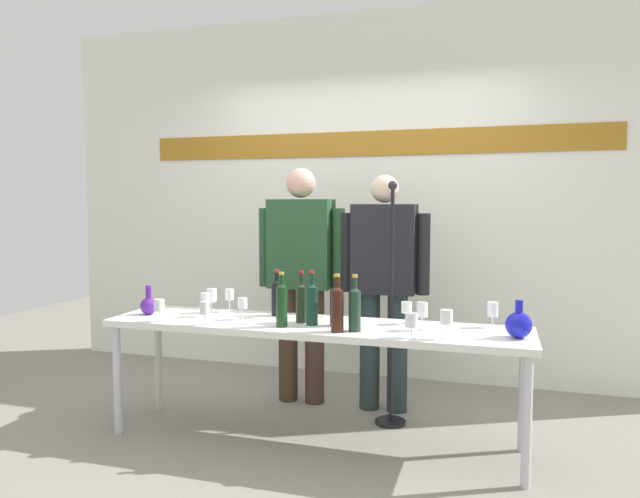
{
  "coord_description": "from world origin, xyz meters",
  "views": [
    {
      "loc": [
        1.04,
        -3.27,
        1.45
      ],
      "look_at": [
        0.0,
        0.15,
        1.16
      ],
      "focal_mm": 32.77,
      "sensor_mm": 36.0,
      "label": 1
    }
  ],
  "objects_px": {
    "wine_glass_left_0": "(243,304)",
    "wine_glass_right_2": "(412,321)",
    "display_table": "(313,333)",
    "decanter_blue_right": "(519,324)",
    "wine_bottle_2": "(282,303)",
    "wine_glass_left_1": "(205,309)",
    "microphone_stand": "(391,343)",
    "wine_glass_right_0": "(493,310)",
    "wine_bottle_4": "(336,304)",
    "wine_bottle_5": "(277,296)",
    "wine_glass_right_1": "(407,308)",
    "wine_bottle_6": "(301,301)",
    "presenter_left": "(301,268)",
    "wine_bottle_1": "(337,307)",
    "wine_glass_left_4": "(212,296)",
    "decanter_blue_left": "(149,305)",
    "wine_glass_left_3": "(229,295)",
    "wine_bottle_0": "(355,307)",
    "wine_glass_left_5": "(159,306)",
    "wine_glass_right_3": "(422,310)",
    "presenter_right": "(384,277)",
    "wine_bottle_3": "(312,302)",
    "wine_glass_left_2": "(206,300)",
    "wine_glass_right_4": "(446,318)"
  },
  "relations": [
    {
      "from": "wine_bottle_3",
      "to": "wine_bottle_5",
      "type": "distance_m",
      "value": 0.37
    },
    {
      "from": "wine_bottle_5",
      "to": "wine_glass_right_2",
      "type": "distance_m",
      "value": 0.99
    },
    {
      "from": "decanter_blue_left",
      "to": "wine_bottle_5",
      "type": "xyz_separation_m",
      "value": [
        0.8,
        0.21,
        0.07
      ]
    },
    {
      "from": "wine_bottle_1",
      "to": "wine_glass_left_1",
      "type": "relative_size",
      "value": 2.33
    },
    {
      "from": "wine_bottle_3",
      "to": "wine_glass_right_3",
      "type": "relative_size",
      "value": 2.0
    },
    {
      "from": "wine_bottle_0",
      "to": "wine_bottle_3",
      "type": "xyz_separation_m",
      "value": [
        -0.28,
        0.1,
        -0.0
      ]
    },
    {
      "from": "presenter_right",
      "to": "wine_glass_left_1",
      "type": "height_order",
      "value": "presenter_right"
    },
    {
      "from": "wine_bottle_1",
      "to": "wine_glass_right_1",
      "type": "bearing_deg",
      "value": 43.71
    },
    {
      "from": "presenter_right",
      "to": "wine_glass_left_1",
      "type": "xyz_separation_m",
      "value": [
        -0.9,
        -0.91,
        -0.11
      ]
    },
    {
      "from": "wine_bottle_0",
      "to": "wine_glass_right_4",
      "type": "height_order",
      "value": "wine_bottle_0"
    },
    {
      "from": "display_table",
      "to": "decanter_blue_right",
      "type": "height_order",
      "value": "decanter_blue_right"
    },
    {
      "from": "wine_bottle_6",
      "to": "wine_bottle_5",
      "type": "bearing_deg",
      "value": 143.44
    },
    {
      "from": "decanter_blue_left",
      "to": "microphone_stand",
      "type": "height_order",
      "value": "microphone_stand"
    },
    {
      "from": "wine_glass_left_0",
      "to": "wine_glass_right_2",
      "type": "height_order",
      "value": "same"
    },
    {
      "from": "wine_glass_left_3",
      "to": "wine_glass_left_4",
      "type": "height_order",
      "value": "wine_glass_left_4"
    },
    {
      "from": "wine_bottle_6",
      "to": "wine_glass_right_0",
      "type": "height_order",
      "value": "wine_bottle_6"
    },
    {
      "from": "wine_glass_left_4",
      "to": "decanter_blue_right",
      "type": "bearing_deg",
      "value": -5.26
    },
    {
      "from": "wine_glass_right_3",
      "to": "decanter_blue_left",
      "type": "bearing_deg",
      "value": -178.8
    },
    {
      "from": "wine_bottle_5",
      "to": "presenter_right",
      "type": "bearing_deg",
      "value": 40.3
    },
    {
      "from": "wine_bottle_3",
      "to": "wine_glass_left_5",
      "type": "height_order",
      "value": "wine_bottle_3"
    },
    {
      "from": "wine_bottle_1",
      "to": "wine_glass_right_2",
      "type": "relative_size",
      "value": 2.41
    },
    {
      "from": "wine_glass_right_1",
      "to": "wine_glass_right_2",
      "type": "relative_size",
      "value": 0.99
    },
    {
      "from": "wine_bottle_0",
      "to": "wine_glass_left_5",
      "type": "height_order",
      "value": "wine_bottle_0"
    },
    {
      "from": "presenter_right",
      "to": "wine_glass_left_4",
      "type": "xyz_separation_m",
      "value": [
        -1.04,
        -0.54,
        -0.1
      ]
    },
    {
      "from": "presenter_left",
      "to": "wine_glass_right_0",
      "type": "bearing_deg",
      "value": -19.84
    },
    {
      "from": "presenter_left",
      "to": "wine_bottle_6",
      "type": "height_order",
      "value": "presenter_left"
    },
    {
      "from": "wine_bottle_2",
      "to": "presenter_left",
      "type": "bearing_deg",
      "value": 100.95
    },
    {
      "from": "wine_glass_left_3",
      "to": "wine_glass_left_1",
      "type": "bearing_deg",
      "value": -84.06
    },
    {
      "from": "decanter_blue_right",
      "to": "wine_bottle_6",
      "type": "relative_size",
      "value": 0.66
    },
    {
      "from": "wine_glass_left_2",
      "to": "wine_glass_right_3",
      "type": "height_order",
      "value": "wine_glass_right_3"
    },
    {
      "from": "decanter_blue_left",
      "to": "wine_glass_left_3",
      "type": "xyz_separation_m",
      "value": [
        0.46,
        0.23,
        0.05
      ]
    },
    {
      "from": "wine_glass_left_3",
      "to": "wine_glass_left_5",
      "type": "distance_m",
      "value": 0.49
    },
    {
      "from": "wine_bottle_6",
      "to": "wine_glass_right_1",
      "type": "relative_size",
      "value": 2.34
    },
    {
      "from": "decanter_blue_right",
      "to": "microphone_stand",
      "type": "xyz_separation_m",
      "value": [
        -0.76,
        0.47,
        -0.27
      ]
    },
    {
      "from": "decanter_blue_left",
      "to": "wine_bottle_3",
      "type": "relative_size",
      "value": 0.59
    },
    {
      "from": "wine_bottle_0",
      "to": "microphone_stand",
      "type": "relative_size",
      "value": 0.2
    },
    {
      "from": "wine_glass_left_0",
      "to": "wine_glass_right_1",
      "type": "bearing_deg",
      "value": 9.33
    },
    {
      "from": "wine_glass_right_3",
      "to": "microphone_stand",
      "type": "relative_size",
      "value": 0.1
    },
    {
      "from": "presenter_left",
      "to": "wine_glass_left_4",
      "type": "distance_m",
      "value": 0.71
    },
    {
      "from": "display_table",
      "to": "wine_glass_left_4",
      "type": "bearing_deg",
      "value": 169.6
    },
    {
      "from": "wine_bottle_2",
      "to": "wine_glass_left_3",
      "type": "relative_size",
      "value": 2.09
    },
    {
      "from": "decanter_blue_left",
      "to": "wine_glass_right_3",
      "type": "distance_m",
      "value": 1.75
    },
    {
      "from": "wine_bottle_4",
      "to": "wine_glass_right_1",
      "type": "height_order",
      "value": "wine_bottle_4"
    },
    {
      "from": "wine_bottle_2",
      "to": "wine_glass_left_1",
      "type": "bearing_deg",
      "value": -168.44
    },
    {
      "from": "wine_bottle_4",
      "to": "wine_bottle_5",
      "type": "relative_size",
      "value": 1.03
    },
    {
      "from": "wine_glass_left_5",
      "to": "wine_glass_right_3",
      "type": "distance_m",
      "value": 1.57
    },
    {
      "from": "wine_bottle_1",
      "to": "wine_bottle_6",
      "type": "distance_m",
      "value": 0.33
    },
    {
      "from": "display_table",
      "to": "decanter_blue_right",
      "type": "xyz_separation_m",
      "value": [
        1.16,
        -0.04,
        0.13
      ]
    },
    {
      "from": "wine_bottle_4",
      "to": "wine_glass_left_0",
      "type": "distance_m",
      "value": 0.6
    },
    {
      "from": "wine_glass_right_0",
      "to": "wine_bottle_4",
      "type": "bearing_deg",
      "value": -166.01
    }
  ]
}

